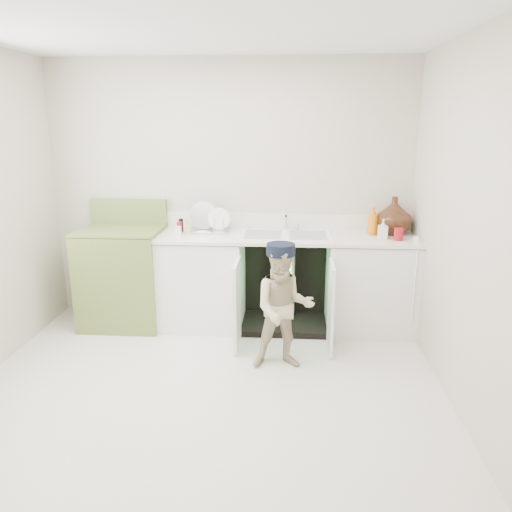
{
  "coord_description": "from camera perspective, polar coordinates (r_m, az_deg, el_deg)",
  "views": [
    {
      "loc": [
        0.6,
        -3.3,
        1.93
      ],
      "look_at": [
        0.31,
        0.7,
        0.83
      ],
      "focal_mm": 35.0,
      "sensor_mm": 36.0,
      "label": 1
    }
  ],
  "objects": [
    {
      "name": "repair_worker",
      "position": [
        3.95,
        3.16,
        -5.8
      ],
      "size": [
        0.53,
        0.7,
        1.02
      ],
      "rotation": [
        0.0,
        0.0,
        0.11
      ],
      "color": "beige",
      "rests_on": "ground"
    },
    {
      "name": "ground",
      "position": [
        3.88,
        -5.53,
        -14.7
      ],
      "size": [
        3.5,
        3.5,
        0.0
      ],
      "primitive_type": "plane",
      "color": "silver",
      "rests_on": "ground"
    },
    {
      "name": "room_shell",
      "position": [
        3.43,
        -6.06,
        3.71
      ],
      "size": [
        6.0,
        5.5,
        1.26
      ],
      "color": "beige",
      "rests_on": "ground"
    },
    {
      "name": "avocado_stove",
      "position": [
        4.98,
        -14.9,
        -2.11
      ],
      "size": [
        0.76,
        0.65,
        1.18
      ],
      "color": "olive",
      "rests_on": "ground"
    },
    {
      "name": "counter_run",
      "position": [
        4.75,
        3.77,
        -2.58
      ],
      "size": [
        2.44,
        1.02,
        1.25
      ],
      "color": "silver",
      "rests_on": "ground"
    }
  ]
}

